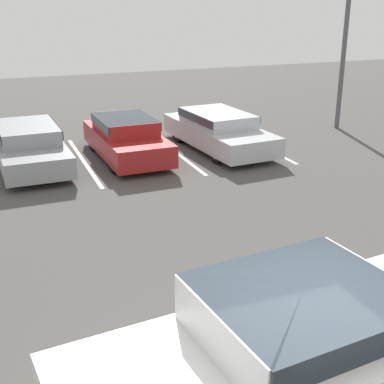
# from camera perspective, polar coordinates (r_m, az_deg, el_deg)

# --- Properties ---
(stall_stripe_b) EXTENTS (0.12, 5.24, 0.01)m
(stall_stripe_b) POSITION_cam_1_polar(r_m,az_deg,el_deg) (16.39, -11.48, 3.25)
(stall_stripe_b) COLOR white
(stall_stripe_b) RESTS_ON ground_plane
(stall_stripe_c) EXTENTS (0.12, 5.24, 0.01)m
(stall_stripe_c) POSITION_cam_1_polar(r_m,az_deg,el_deg) (17.09, -1.85, 4.35)
(stall_stripe_c) COLOR white
(stall_stripe_c) RESTS_ON ground_plane
(stall_stripe_d) EXTENTS (0.12, 5.24, 0.01)m
(stall_stripe_d) POSITION_cam_1_polar(r_m,az_deg,el_deg) (18.23, 6.81, 5.24)
(stall_stripe_d) COLOR white
(stall_stripe_d) RESTS_ON ground_plane
(pickup_truck) EXTENTS (6.32, 2.65, 1.71)m
(pickup_truck) POSITION_cam_1_polar(r_m,az_deg,el_deg) (6.62, 13.60, -15.76)
(pickup_truck) COLOR white
(pickup_truck) RESTS_ON ground_plane
(parked_sedan_a) EXTENTS (1.92, 4.72, 1.20)m
(parked_sedan_a) POSITION_cam_1_polar(r_m,az_deg,el_deg) (16.21, -17.00, 4.93)
(parked_sedan_a) COLOR gray
(parked_sedan_a) RESTS_ON ground_plane
(parked_sedan_b) EXTENTS (1.83, 4.28, 1.24)m
(parked_sedan_b) POSITION_cam_1_polar(r_m,az_deg,el_deg) (16.37, -7.04, 5.87)
(parked_sedan_b) COLOR maroon
(parked_sedan_b) RESTS_ON ground_plane
(parked_sedan_c) EXTENTS (2.20, 4.87, 1.20)m
(parked_sedan_c) POSITION_cam_1_polar(r_m,az_deg,el_deg) (17.28, 2.84, 6.72)
(parked_sedan_c) COLOR #B7BABF
(parked_sedan_c) RESTS_ON ground_plane
(light_post) EXTENTS (0.70, 0.36, 5.86)m
(light_post) POSITION_cam_1_polar(r_m,az_deg,el_deg) (20.44, 16.14, 16.76)
(light_post) COLOR #515156
(light_post) RESTS_ON ground_plane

